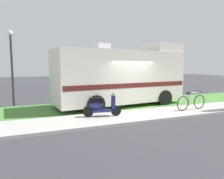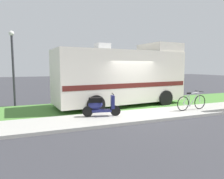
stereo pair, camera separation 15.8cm
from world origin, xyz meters
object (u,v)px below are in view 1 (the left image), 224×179
at_px(bicycle, 191,102).
at_px(street_lamp_post, 12,61).
at_px(pickup_truck_near, 121,82).
at_px(scooter, 101,106).
at_px(motorhome_rv, 122,76).

bearing_deg(bicycle, street_lamp_post, 148.83).
xyz_separation_m(pickup_truck_near, street_lamp_post, (-7.84, -2.67, 1.60)).
relative_size(scooter, bicycle, 0.90).
height_order(scooter, street_lamp_post, street_lamp_post).
relative_size(pickup_truck_near, street_lamp_post, 1.38).
distance_m(motorhome_rv, bicycle, 3.86).
xyz_separation_m(scooter, bicycle, (4.53, -0.42, -0.07)).
xyz_separation_m(scooter, street_lamp_post, (-3.56, 4.48, 1.95)).
relative_size(bicycle, street_lamp_post, 0.43).
distance_m(scooter, pickup_truck_near, 8.33).
bearing_deg(scooter, street_lamp_post, 128.52).
xyz_separation_m(scooter, pickup_truck_near, (4.27, 7.14, 0.35)).
relative_size(bicycle, pickup_truck_near, 0.31).
distance_m(pickup_truck_near, street_lamp_post, 8.43).
bearing_deg(pickup_truck_near, scooter, -120.88).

